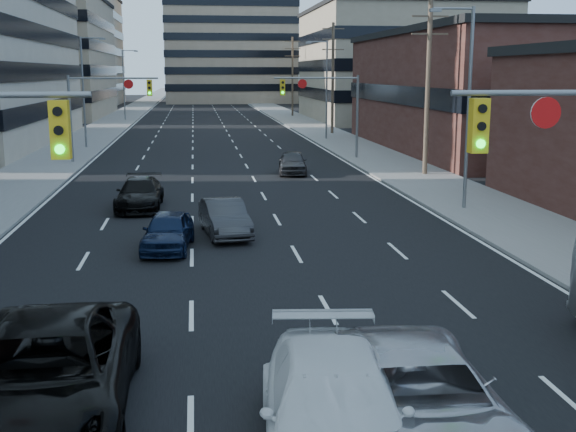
{
  "coord_description": "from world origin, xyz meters",
  "views": [
    {
      "loc": [
        -1.59,
        -6.02,
        6.21
      ],
      "look_at": [
        0.97,
        13.89,
        2.2
      ],
      "focal_mm": 45.0,
      "sensor_mm": 36.0,
      "label": 1
    }
  ],
  "objects_px": {
    "black_pickup": "(43,376)",
    "white_van": "(334,413)",
    "silver_suv": "(419,402)",
    "sedan_blue": "(168,231)"
  },
  "relations": [
    {
      "from": "white_van",
      "to": "silver_suv",
      "type": "xyz_separation_m",
      "value": [
        1.49,
        0.26,
        -0.02
      ]
    },
    {
      "from": "black_pickup",
      "to": "white_van",
      "type": "distance_m",
      "value": 5.23
    },
    {
      "from": "silver_suv",
      "to": "sedan_blue",
      "type": "bearing_deg",
      "value": 109.17
    },
    {
      "from": "white_van",
      "to": "sedan_blue",
      "type": "bearing_deg",
      "value": 108.15
    },
    {
      "from": "black_pickup",
      "to": "white_van",
      "type": "xyz_separation_m",
      "value": [
        4.88,
        -1.89,
        -0.08
      ]
    },
    {
      "from": "black_pickup",
      "to": "white_van",
      "type": "height_order",
      "value": "black_pickup"
    },
    {
      "from": "sedan_blue",
      "to": "black_pickup",
      "type": "bearing_deg",
      "value": -91.67
    },
    {
      "from": "black_pickup",
      "to": "silver_suv",
      "type": "xyz_separation_m",
      "value": [
        6.37,
        -1.62,
        -0.1
      ]
    },
    {
      "from": "white_van",
      "to": "black_pickup",
      "type": "bearing_deg",
      "value": 165.0
    },
    {
      "from": "silver_suv",
      "to": "black_pickup",
      "type": "bearing_deg",
      "value": 167.19
    }
  ]
}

